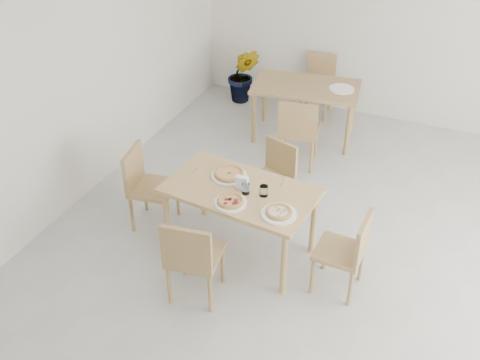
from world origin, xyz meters
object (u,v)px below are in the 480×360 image
at_px(plate_margherita, 229,176).
at_px(pizza_mushroom, 279,212).
at_px(plate_pepperoni, 231,203).
at_px(napkin_holder, 242,183).
at_px(main_table, 240,197).
at_px(pizza_pepperoni, 231,201).
at_px(chair_north, 275,172).
at_px(tumbler_b, 246,189).
at_px(chair_south, 192,255).
at_px(pizza_margherita, 229,174).
at_px(chair_west, 145,182).
at_px(second_table, 306,92).
at_px(potted_plant, 243,75).
at_px(chair_back_s, 298,128).
at_px(chair_east, 349,249).
at_px(plate_mushroom, 279,214).
at_px(chair_back_n, 319,80).
at_px(plate_empty, 342,89).
at_px(tumbler_a, 264,191).

xyz_separation_m(plate_margherita, pizza_mushroom, (0.65, -0.37, 0.02)).
height_order(plate_pepperoni, napkin_holder, napkin_holder).
height_order(main_table, pizza_pepperoni, pizza_pepperoni).
relative_size(main_table, chair_north, 1.83).
bearing_deg(tumbler_b, main_table, 153.23).
bearing_deg(plate_margherita, chair_south, -85.35).
xyz_separation_m(pizza_margherita, pizza_mushroom, (0.65, -0.37, 0.00)).
bearing_deg(napkin_holder, pizza_margherita, 141.42).
distance_m(main_table, chair_south, 0.80).
relative_size(chair_west, plate_margherita, 2.53).
distance_m(main_table, second_table, 2.46).
bearing_deg(main_table, chair_north, 91.66).
height_order(chair_north, pizza_margherita, chair_north).
height_order(plate_pepperoni, potted_plant, potted_plant).
relative_size(chair_north, pizza_mushroom, 3.10).
xyz_separation_m(main_table, chair_south, (-0.11, -0.78, -0.14)).
xyz_separation_m(plate_margherita, chair_back_s, (0.18, 1.57, -0.23)).
relative_size(chair_west, pizza_pepperoni, 3.18).
bearing_deg(potted_plant, chair_east, -53.00).
relative_size(plate_mushroom, napkin_holder, 2.22).
bearing_deg(chair_back_s, tumbler_b, 82.97).
distance_m(second_table, chair_back_s, 0.76).
bearing_deg(chair_back_n, plate_mushroom, -81.84).
distance_m(napkin_holder, chair_back_s, 1.74).
distance_m(plate_mushroom, pizza_pepperoni, 0.46).
relative_size(chair_south, second_table, 0.62).
bearing_deg(chair_back_s, plate_empty, -119.16).
bearing_deg(second_table, pizza_mushroom, -85.78).
height_order(main_table, pizza_mushroom, pizza_mushroom).
distance_m(chair_east, pizza_pepperoni, 1.13).
bearing_deg(chair_south, chair_back_s, -101.04).
height_order(chair_back_s, chair_back_n, chair_back_s).
relative_size(chair_south, pizza_mushroom, 3.45).
xyz_separation_m(plate_pepperoni, pizza_pepperoni, (-0.00, 0.00, 0.02)).
distance_m(chair_south, chair_east, 1.38).
relative_size(main_table, chair_back_s, 1.61).
height_order(plate_mushroom, chair_back_s, chair_back_s).
relative_size(chair_west, second_table, 0.61).
xyz_separation_m(main_table, chair_east, (1.10, -0.10, -0.17)).
bearing_deg(napkin_holder, second_table, 92.16).
height_order(second_table, potted_plant, potted_plant).
bearing_deg(pizza_pepperoni, chair_back_s, 90.51).
xyz_separation_m(plate_pepperoni, tumbler_a, (0.23, 0.24, 0.04)).
xyz_separation_m(chair_south, tumbler_b, (0.18, 0.74, 0.28)).
height_order(pizza_pepperoni, napkin_holder, napkin_holder).
distance_m(chair_east, chair_back_n, 3.61).
xyz_separation_m(chair_north, second_table, (-0.22, 1.65, 0.19)).
relative_size(plate_margherita, pizza_pepperoni, 1.25).
xyz_separation_m(chair_north, chair_east, (1.05, -0.91, 0.02)).
bearing_deg(tumbler_a, pizza_pepperoni, -133.69).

